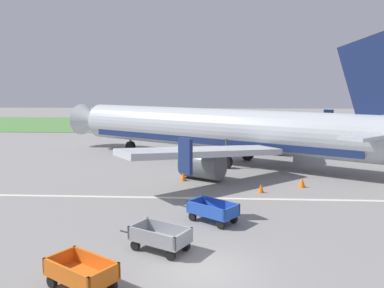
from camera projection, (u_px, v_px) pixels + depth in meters
The scene contains 10 objects.
ground_plane at pixel (206, 270), 15.37m from camera, with size 220.00×220.00×0.00m, color gray.
grass_strip at pixel (212, 124), 72.55m from camera, with size 220.00×28.00×0.06m, color #518442.
apron_stripe at pixel (209, 198), 25.11m from camera, with size 120.00×0.36×0.01m, color silver.
airplane at pixel (224, 130), 36.40m from camera, with size 34.27×28.52×11.34m.
baggage_cart_second_in_row at pixel (81, 273), 13.86m from camera, with size 3.38×2.56×1.07m.
baggage_cart_third_in_row at pixel (160, 237), 17.11m from camera, with size 3.47×2.43×1.07m.
baggage_cart_fourth_in_row at pixel (213, 211), 20.71m from camera, with size 3.26×2.75×1.07m.
traffic_cone_near_plane at pixel (183, 177), 29.68m from camera, with size 0.49×0.49×0.64m, color orange.
traffic_cone_mid_apron at pixel (302, 183), 27.81m from camera, with size 0.52×0.52×0.68m, color orange.
traffic_cone_by_carts at pixel (261, 188), 26.44m from camera, with size 0.45×0.45×0.59m, color orange.
Camera 1 is at (0.24, -14.48, 7.14)m, focal length 36.81 mm.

